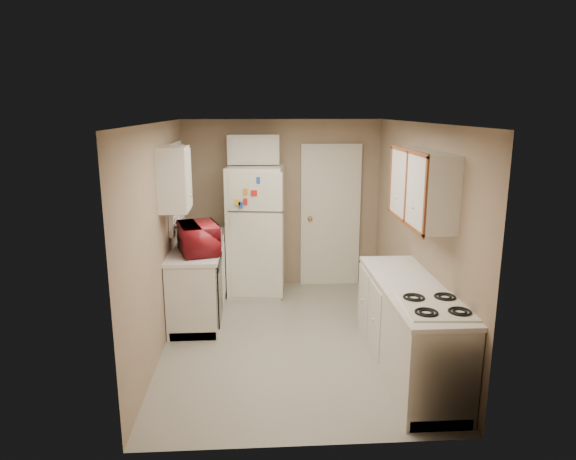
{
  "coord_description": "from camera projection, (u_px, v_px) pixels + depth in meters",
  "views": [
    {
      "loc": [
        -0.36,
        -5.36,
        2.54
      ],
      "look_at": [
        0.0,
        0.5,
        1.15
      ],
      "focal_mm": 32.0,
      "sensor_mm": 36.0,
      "label": 1
    }
  ],
  "objects": [
    {
      "name": "cabinet_over_fridge",
      "position": [
        253.0,
        149.0,
        7.03
      ],
      "size": [
        0.7,
        0.3,
        0.4
      ],
      "primitive_type": "cube",
      "color": "silver",
      "rests_on": "wall_back"
    },
    {
      "name": "right_counter",
      "position": [
        409.0,
        329.0,
        5.0
      ],
      "size": [
        0.6,
        2.0,
        0.9
      ],
      "primitive_type": "cube",
      "color": "silver",
      "rests_on": "floor"
    },
    {
      "name": "window_blinds",
      "position": [
        176.0,
        186.0,
        6.38
      ],
      "size": [
        0.1,
        0.98,
        1.08
      ],
      "primitive_type": "cube",
      "color": "silver",
      "rests_on": "wall_left"
    },
    {
      "name": "wall_right",
      "position": [
        418.0,
        234.0,
        5.62
      ],
      "size": [
        3.8,
        3.8,
        0.0
      ],
      "primitive_type": "plane",
      "color": "gray",
      "rests_on": "floor"
    },
    {
      "name": "upper_cabinet_left",
      "position": [
        174.0,
        179.0,
        5.54
      ],
      "size": [
        0.3,
        0.45,
        0.7
      ],
      "primitive_type": "cube",
      "color": "silver",
      "rests_on": "wall_left"
    },
    {
      "name": "interior_door",
      "position": [
        330.0,
        216.0,
        7.43
      ],
      "size": [
        0.86,
        0.06,
        2.08
      ],
      "primitive_type": "cube",
      "color": "silver",
      "rests_on": "floor"
    },
    {
      "name": "ceiling",
      "position": [
        291.0,
        123.0,
        5.26
      ],
      "size": [
        3.8,
        3.8,
        0.0
      ],
      "primitive_type": "plane",
      "color": "white",
      "rests_on": "floor"
    },
    {
      "name": "dishwasher",
      "position": [
        219.0,
        290.0,
        5.94
      ],
      "size": [
        0.03,
        0.58,
        0.72
      ],
      "primitive_type": "cube",
      "color": "black",
      "rests_on": "floor"
    },
    {
      "name": "refrigerator",
      "position": [
        256.0,
        230.0,
        7.12
      ],
      "size": [
        0.82,
        0.81,
        1.79
      ],
      "primitive_type": "cube",
      "rotation": [
        0.0,
        0.0,
        -0.13
      ],
      "color": "silver",
      "rests_on": "floor"
    },
    {
      "name": "soap_bottle",
      "position": [
        198.0,
        228.0,
        6.8
      ],
      "size": [
        0.1,
        0.1,
        0.2
      ],
      "primitive_type": "imported",
      "rotation": [
        0.0,
        0.0,
        -0.05
      ],
      "color": "silver",
      "rests_on": "left_counter"
    },
    {
      "name": "sink",
      "position": [
        200.0,
        243.0,
        6.57
      ],
      "size": [
        0.54,
        0.74,
        0.16
      ],
      "primitive_type": "cube",
      "color": "gray",
      "rests_on": "left_counter"
    },
    {
      "name": "floor",
      "position": [
        291.0,
        339.0,
        5.81
      ],
      "size": [
        3.8,
        3.8,
        0.0
      ],
      "primitive_type": "plane",
      "color": "#B0ACA0",
      "rests_on": "ground"
    },
    {
      "name": "stove",
      "position": [
        432.0,
        359.0,
        4.48
      ],
      "size": [
        0.58,
        0.7,
        0.82
      ],
      "primitive_type": "cube",
      "rotation": [
        0.0,
        0.0,
        -0.06
      ],
      "color": "silver",
      "rests_on": "floor"
    },
    {
      "name": "microwave",
      "position": [
        199.0,
        240.0,
        5.97
      ],
      "size": [
        0.69,
        0.51,
        0.41
      ],
      "primitive_type": "imported",
      "rotation": [
        0.0,
        0.0,
        1.86
      ],
      "color": "maroon",
      "rests_on": "left_counter"
    },
    {
      "name": "left_counter",
      "position": [
        200.0,
        277.0,
        6.52
      ],
      "size": [
        0.6,
        1.8,
        0.9
      ],
      "primitive_type": "cube",
      "color": "silver",
      "rests_on": "floor"
    },
    {
      "name": "wall_left",
      "position": [
        160.0,
        238.0,
        5.45
      ],
      "size": [
        3.8,
        3.8,
        0.0
      ],
      "primitive_type": "plane",
      "color": "gray",
      "rests_on": "floor"
    },
    {
      "name": "wall_back",
      "position": [
        282.0,
        204.0,
        7.38
      ],
      "size": [
        2.8,
        2.8,
        0.0
      ],
      "primitive_type": "plane",
      "color": "gray",
      "rests_on": "floor"
    },
    {
      "name": "wall_front",
      "position": [
        309.0,
        300.0,
        3.69
      ],
      "size": [
        2.8,
        2.8,
        0.0
      ],
      "primitive_type": "plane",
      "color": "gray",
      "rests_on": "floor"
    },
    {
      "name": "upper_cabinet_right",
      "position": [
        422.0,
        187.0,
        4.99
      ],
      "size": [
        0.3,
        1.2,
        0.7
      ],
      "primitive_type": "cube",
      "color": "silver",
      "rests_on": "wall_right"
    }
  ]
}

